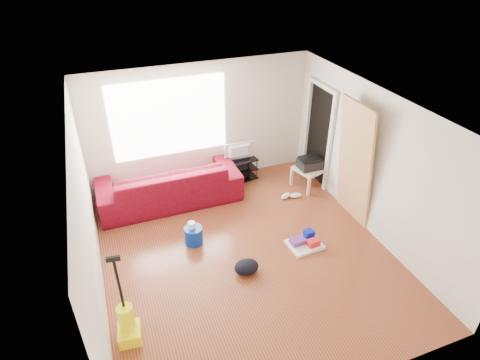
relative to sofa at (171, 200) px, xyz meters
name	(u,v)px	position (x,y,z in m)	size (l,w,h in m)	color
room	(248,184)	(0.89, -1.80, 1.25)	(4.51, 5.01, 2.51)	maroon
sofa	(171,200)	(0.00, 0.00, 0.00)	(2.69, 1.05, 0.79)	#3E010B
tv_stand	(240,169)	(1.55, 0.27, 0.25)	(0.75, 0.50, 0.48)	black
tv	(240,152)	(1.55, 0.27, 0.66)	(0.63, 0.08, 0.36)	black
side_table	(309,171)	(2.77, -0.48, 0.37)	(0.67, 0.67, 0.44)	tan
printer	(310,163)	(2.77, -0.48, 0.55)	(0.45, 0.35, 0.23)	black
bucket	(194,242)	(0.10, -1.37, 0.00)	(0.31, 0.31, 0.31)	#052991
toilet_paper	(192,232)	(0.08, -1.35, 0.21)	(0.12, 0.12, 0.11)	silver
cleaning_tray	(305,242)	(1.84, -2.09, 0.06)	(0.58, 0.48, 0.20)	white
backpack	(246,272)	(0.68, -2.34, 0.00)	(0.39, 0.31, 0.21)	black
sneakers	(291,196)	(2.24, -0.75, 0.05)	(0.46, 0.24, 0.10)	silver
vacuum	(128,324)	(-1.18, -2.89, 0.25)	(0.32, 0.35, 1.36)	#F9F509
door_panel	(346,215)	(2.95, -1.63, 0.00)	(0.04, 0.90, 2.25)	tan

